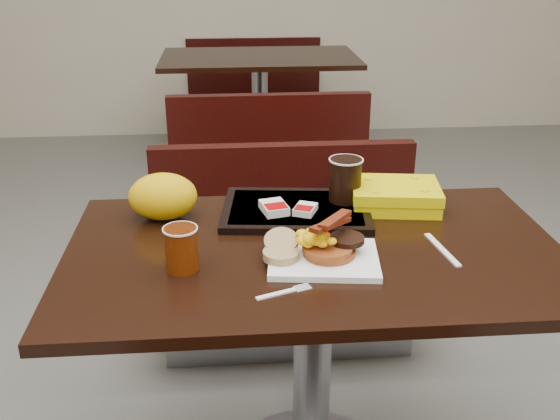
{
  "coord_description": "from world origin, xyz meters",
  "views": [
    {
      "loc": [
        -0.2,
        -1.37,
        1.45
      ],
      "look_at": [
        -0.08,
        0.08,
        0.82
      ],
      "focal_mm": 41.06,
      "sensor_mm": 36.0,
      "label": 1
    }
  ],
  "objects": [
    {
      "name": "platter",
      "position": [
        0.01,
        -0.07,
        0.76
      ],
      "size": [
        0.27,
        0.22,
        0.01
      ],
      "primitive_type": "cube",
      "rotation": [
        0.0,
        0.0,
        -0.12
      ],
      "color": "white",
      "rests_on": "table_near"
    },
    {
      "name": "bench_near_n",
      "position": [
        0.0,
        0.7,
        0.36
      ],
      "size": [
        1.0,
        0.46,
        0.72
      ],
      "primitive_type": null,
      "color": "black",
      "rests_on": "floor"
    },
    {
      "name": "pancake_stack",
      "position": [
        0.02,
        -0.07,
        0.78
      ],
      "size": [
        0.12,
        0.12,
        0.02
      ],
      "primitive_type": "cylinder",
      "rotation": [
        0.0,
        0.0,
        -0.0
      ],
      "color": "#954218",
      "rests_on": "platter"
    },
    {
      "name": "tray",
      "position": [
        -0.02,
        0.21,
        0.76
      ],
      "size": [
        0.42,
        0.32,
        0.02
      ],
      "primitive_type": "cube",
      "rotation": [
        0.0,
        0.0,
        -0.11
      ],
      "color": "black",
      "rests_on": "table_near"
    },
    {
      "name": "condiment_ketchup",
      "position": [
        0.02,
        0.04,
        0.76
      ],
      "size": [
        0.05,
        0.04,
        0.01
      ],
      "primitive_type": "cube",
      "rotation": [
        0.0,
        0.0,
        0.17
      ],
      "color": "#8C0504",
      "rests_on": "table_near"
    },
    {
      "name": "coffee_cup_far",
      "position": [
        0.11,
        0.25,
        0.83
      ],
      "size": [
        0.11,
        0.11,
        0.12
      ],
      "primitive_type": "cylinder",
      "rotation": [
        0.0,
        0.0,
        -0.27
      ],
      "color": "black",
      "rests_on": "tray"
    },
    {
      "name": "sausage_patty",
      "position": [
        0.07,
        -0.05,
        0.8
      ],
      "size": [
        0.09,
        0.09,
        0.01
      ],
      "primitive_type": "cylinder",
      "rotation": [
        0.0,
        0.0,
        0.08
      ],
      "color": "black",
      "rests_on": "pancake_stack"
    },
    {
      "name": "bench_far_n",
      "position": [
        0.0,
        3.3,
        0.36
      ],
      "size": [
        1.0,
        0.46,
        0.72
      ],
      "primitive_type": null,
      "color": "black",
      "rests_on": "floor"
    },
    {
      "name": "clamshell",
      "position": [
        0.25,
        0.23,
        0.78
      ],
      "size": [
        0.26,
        0.21,
        0.06
      ],
      "primitive_type": "cube",
      "rotation": [
        0.0,
        0.0,
        -0.14
      ],
      "color": "#D5BE03",
      "rests_on": "table_near"
    },
    {
      "name": "table_near",
      "position": [
        0.0,
        0.0,
        0.38
      ],
      "size": [
        1.2,
        0.7,
        0.75
      ],
      "primitive_type": null,
      "color": "black",
      "rests_on": "floor"
    },
    {
      "name": "scrambled_eggs",
      "position": [
        -0.0,
        -0.06,
        0.81
      ],
      "size": [
        0.1,
        0.09,
        0.04
      ],
      "primitive_type": "ellipsoid",
      "rotation": [
        0.0,
        0.0,
        -0.17
      ],
      "color": "#FFB705",
      "rests_on": "pancake_stack"
    },
    {
      "name": "bacon_strips",
      "position": [
        0.03,
        -0.06,
        0.84
      ],
      "size": [
        0.14,
        0.15,
        0.01
      ],
      "primitive_type": null,
      "rotation": [
        0.0,
        0.0,
        0.86
      ],
      "color": "#431204",
      "rests_on": "scrambled_eggs"
    },
    {
      "name": "muffin_bottom",
      "position": [
        -0.09,
        -0.07,
        0.77
      ],
      "size": [
        0.1,
        0.1,
        0.02
      ],
      "primitive_type": "cylinder",
      "rotation": [
        0.0,
        0.0,
        0.28
      ],
      "color": "tan",
      "rests_on": "platter"
    },
    {
      "name": "coffee_cup_near",
      "position": [
        -0.31,
        -0.08,
        0.8
      ],
      "size": [
        0.08,
        0.08,
        0.1
      ],
      "primitive_type": "cylinder",
      "rotation": [
        0.0,
        0.0,
        -0.11
      ],
      "color": "#7F2A04",
      "rests_on": "table_near"
    },
    {
      "name": "muffin_top",
      "position": [
        -0.08,
        -0.03,
        0.79
      ],
      "size": [
        0.09,
        0.09,
        0.05
      ],
      "primitive_type": "cylinder",
      "rotation": [
        0.38,
        0.0,
        -0.14
      ],
      "color": "tan",
      "rests_on": "platter"
    },
    {
      "name": "table_far",
      "position": [
        0.0,
        2.6,
        0.38
      ],
      "size": [
        1.2,
        0.7,
        0.75
      ],
      "primitive_type": null,
      "color": "black",
      "rests_on": "floor"
    },
    {
      "name": "hashbrown_sleeve_right",
      "position": [
        -0.0,
        0.17,
        0.78
      ],
      "size": [
        0.07,
        0.08,
        0.02
      ],
      "primitive_type": "cube",
      "rotation": [
        0.0,
        0.0,
        -0.41
      ],
      "color": "silver",
      "rests_on": "tray"
    },
    {
      "name": "knife",
      "position": [
        0.3,
        -0.04,
        0.75
      ],
      "size": [
        0.04,
        0.17,
        0.0
      ],
      "primitive_type": "cube",
      "rotation": [
        0.0,
        0.0,
        -1.43
      ],
      "color": "white",
      "rests_on": "table_near"
    },
    {
      "name": "bench_far_s",
      "position": [
        0.0,
        1.9,
        0.36
      ],
      "size": [
        1.0,
        0.46,
        0.72
      ],
      "primitive_type": null,
      "color": "black",
      "rests_on": "floor"
    },
    {
      "name": "fork",
      "position": [
        -0.11,
        -0.21,
        0.75
      ],
      "size": [
        0.13,
        0.07,
        0.0
      ],
      "primitive_type": null,
      "rotation": [
        0.0,
        0.0,
        0.36
      ],
      "color": "white",
      "rests_on": "table_near"
    },
    {
      "name": "hashbrown_sleeve_left",
      "position": [
        -0.09,
        0.18,
        0.78
      ],
      "size": [
        0.08,
        0.1,
        0.02
      ],
      "primitive_type": "cube",
      "rotation": [
        0.0,
        0.0,
        0.23
      ],
      "color": "silver",
      "rests_on": "tray"
    },
    {
      "name": "paper_bag",
      "position": [
        -0.38,
        0.21,
        0.81
      ],
      "size": [
        0.22,
        0.19,
        0.12
      ],
      "primitive_type": "ellipsoid",
      "rotation": [
        0.0,
        0.0,
        0.38
      ],
      "color": "#E1A107",
      "rests_on": "table_near"
    }
  ]
}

